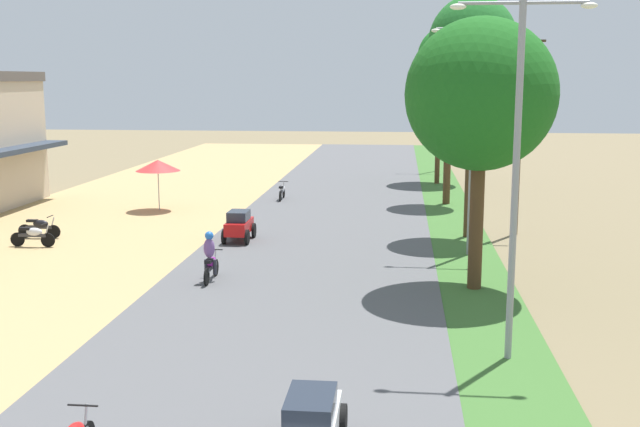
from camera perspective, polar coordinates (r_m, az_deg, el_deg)
parked_motorbike_sixth at (r=32.14m, az=-20.39°, el=-1.46°), size 1.80×0.54×0.94m
parked_motorbike_seventh at (r=33.81m, az=-19.96°, el=-0.89°), size 1.80×0.54×0.94m
vendor_umbrella at (r=39.12m, az=-11.86°, el=3.49°), size 2.20×2.20×2.52m
median_tree_nearest at (r=24.01m, az=11.76°, el=8.51°), size 4.57×4.57×8.33m
median_tree_second at (r=32.13m, az=11.18°, el=12.14°), size 3.53×3.53×9.77m
median_tree_third at (r=40.68m, az=9.57°, el=11.17°), size 3.32×3.32×9.18m
median_tree_fourth at (r=48.61m, az=8.77°, el=8.63°), size 4.14×4.14×7.58m
streetlamp_near at (r=18.00m, az=14.28°, el=4.02°), size 3.16×0.20×8.26m
streetlamp_mid at (r=28.82m, az=11.19°, el=6.39°), size 3.16×0.20×8.40m
streetlamp_far at (r=55.19m, az=8.71°, el=7.57°), size 3.16×0.20×7.49m
utility_pole_near at (r=33.35m, az=14.49°, el=6.03°), size 1.80×0.20×8.56m
car_sedan_white at (r=13.71m, az=-0.66°, el=-15.16°), size 1.10×2.26×1.19m
car_hatchback_red at (r=31.29m, az=-5.99°, el=-0.82°), size 1.04×2.00×1.23m
motorbike_ahead_fourth at (r=25.19m, az=-8.08°, el=-3.24°), size 0.54×1.80×1.66m
motorbike_ahead_fifth at (r=41.87m, az=-2.81°, el=1.71°), size 0.54×1.80×0.94m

